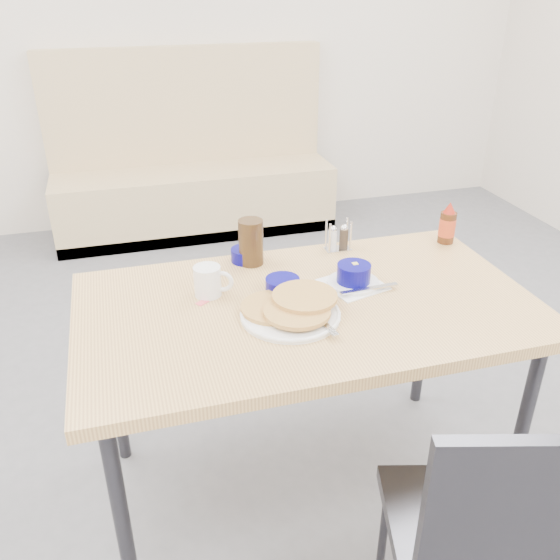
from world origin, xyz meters
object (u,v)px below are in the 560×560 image
object	(u,v)px
pancake_plate	(291,310)
diner_chair	(495,539)
grits_setting	(354,276)
syrup_bottle	(447,225)
coffee_mug	(209,281)
condiment_caddy	(338,239)
butter_bowl	(283,286)
booth_bench	(193,180)
creamer_bowl	(245,255)
amber_tumbler	(251,242)
dining_table	(307,320)

from	to	relation	value
pancake_plate	diner_chair	bearing A→B (deg)	-69.29
grits_setting	syrup_bottle	distance (m)	0.51
coffee_mug	condiment_caddy	world-z (taller)	condiment_caddy
pancake_plate	butter_bowl	distance (m)	0.15
booth_bench	creamer_bowl	distance (m)	2.24
diner_chair	amber_tumbler	distance (m)	1.16
pancake_plate	condiment_caddy	bearing A→B (deg)	53.30
diner_chair	grits_setting	bearing A→B (deg)	106.41
butter_bowl	grits_setting	bearing A→B (deg)	-4.04
pancake_plate	coffee_mug	xyz separation A→B (m)	(-0.21, 0.19, 0.03)
booth_bench	pancake_plate	distance (m)	2.63
dining_table	diner_chair	distance (m)	0.80
booth_bench	syrup_bottle	bearing A→B (deg)	-74.08
diner_chair	pancake_plate	distance (m)	0.79
pancake_plate	syrup_bottle	size ratio (longest dim) A/B	1.94
dining_table	creamer_bowl	size ratio (longest dim) A/B	13.77
pancake_plate	amber_tumbler	distance (m)	0.38
amber_tumbler	syrup_bottle	distance (m)	0.74
pancake_plate	butter_bowl	size ratio (longest dim) A/B	2.82
coffee_mug	condiment_caddy	bearing A→B (deg)	22.18
dining_table	amber_tumbler	world-z (taller)	amber_tumbler
diner_chair	pancake_plate	world-z (taller)	diner_chair
diner_chair	syrup_bottle	xyz separation A→B (m)	(0.45, 1.05, 0.29)
butter_bowl	syrup_bottle	world-z (taller)	syrup_bottle
dining_table	creamer_bowl	distance (m)	0.37
butter_bowl	syrup_bottle	size ratio (longest dim) A/B	0.69
creamer_bowl	condiment_caddy	world-z (taller)	condiment_caddy
dining_table	grits_setting	distance (m)	0.21
diner_chair	coffee_mug	bearing A→B (deg)	133.33
pancake_plate	amber_tumbler	bearing A→B (deg)	94.58
booth_bench	grits_setting	bearing A→B (deg)	-85.86
booth_bench	grits_setting	world-z (taller)	booth_bench
amber_tumbler	condiment_caddy	world-z (taller)	amber_tumbler
coffee_mug	grits_setting	bearing A→B (deg)	-8.03
dining_table	grits_setting	bearing A→B (deg)	20.76
pancake_plate	grits_setting	size ratio (longest dim) A/B	1.29
coffee_mug	grits_setting	distance (m)	0.46
diner_chair	dining_table	bearing A→B (deg)	119.61
pancake_plate	coffee_mug	size ratio (longest dim) A/B	2.51
booth_bench	creamer_bowl	world-z (taller)	booth_bench
booth_bench	butter_bowl	bearing A→B (deg)	-91.31
coffee_mug	syrup_bottle	size ratio (longest dim) A/B	0.77
condiment_caddy	dining_table	bearing A→B (deg)	-123.24
grits_setting	amber_tumbler	distance (m)	0.38
butter_bowl	dining_table	bearing A→B (deg)	-56.36
dining_table	grits_setting	size ratio (longest dim) A/B	5.92
creamer_bowl	diner_chair	bearing A→B (deg)	-74.27
syrup_bottle	coffee_mug	bearing A→B (deg)	-170.23
diner_chair	pancake_plate	xyz separation A→B (m)	(-0.26, 0.70, 0.24)
creamer_bowl	grits_setting	bearing A→B (deg)	-42.66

